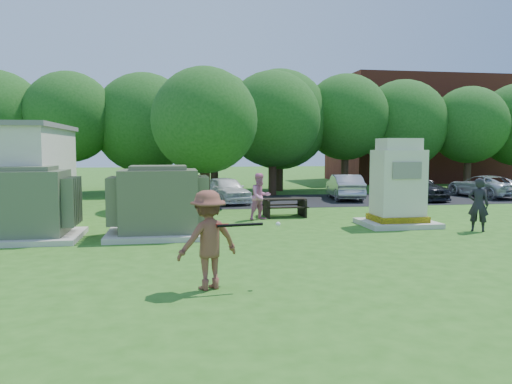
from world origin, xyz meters
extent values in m
plane|color=#2D6619|center=(0.00, 0.00, 0.00)|extent=(120.00, 120.00, 0.00)
cube|color=maroon|center=(18.00, 27.00, 4.00)|extent=(15.00, 8.00, 8.00)
cube|color=#232326|center=(7.00, 13.50, 0.01)|extent=(20.00, 6.00, 0.01)
cube|color=beige|center=(-6.50, 4.50, 0.07)|extent=(3.00, 2.40, 0.15)
cube|color=#556145|center=(-6.50, 4.50, 1.05)|extent=(2.20, 1.80, 1.80)
cube|color=#556145|center=(-6.50, 4.50, 2.01)|extent=(1.60, 1.30, 0.12)
cube|color=#556145|center=(-5.23, 4.50, 1.07)|extent=(0.32, 1.50, 1.35)
cube|color=beige|center=(-2.80, 4.50, 0.07)|extent=(3.00, 2.40, 0.15)
cube|color=#565C40|center=(-2.80, 4.50, 1.05)|extent=(2.20, 1.80, 1.80)
cube|color=#565C40|center=(-2.80, 4.50, 2.01)|extent=(1.60, 1.30, 0.12)
cube|color=#565C40|center=(-4.07, 4.50, 1.07)|extent=(0.32, 1.50, 1.35)
cube|color=#565C40|center=(-1.53, 4.50, 1.07)|extent=(0.32, 1.50, 1.35)
cube|color=beige|center=(4.97, 5.18, 0.08)|extent=(2.38, 1.95, 0.16)
cube|color=yellow|center=(4.97, 5.18, 0.26)|extent=(1.68, 1.35, 0.19)
cube|color=beige|center=(4.97, 5.18, 1.44)|extent=(1.51, 1.19, 2.16)
cube|color=beige|center=(4.97, 5.18, 2.71)|extent=(1.24, 0.97, 0.38)
cube|color=gray|center=(4.97, 4.56, 1.87)|extent=(0.97, 0.04, 0.54)
cube|color=black|center=(1.76, 8.02, 0.66)|extent=(1.60, 0.62, 0.05)
cube|color=black|center=(1.76, 8.51, 0.39)|extent=(1.60, 0.22, 0.04)
cube|color=black|center=(1.76, 7.53, 0.39)|extent=(1.60, 0.22, 0.04)
cube|color=black|center=(1.06, 8.02, 0.33)|extent=(0.07, 1.20, 0.66)
cube|color=black|center=(2.45, 8.02, 0.33)|extent=(0.07, 1.20, 0.66)
imported|color=brown|center=(-1.77, -1.29, 0.91)|extent=(1.34, 1.07, 1.81)
imported|color=black|center=(6.93, 3.70, 0.83)|extent=(0.73, 0.67, 1.66)
imported|color=pink|center=(0.70, 7.27, 0.84)|extent=(1.00, 0.91, 1.69)
imported|color=white|center=(0.08, 13.05, 0.62)|extent=(2.33, 3.91, 1.25)
imported|color=#9F9EA3|center=(6.17, 13.73, 0.63)|extent=(1.88, 3.99, 1.26)
imported|color=black|center=(9.60, 13.19, 0.63)|extent=(2.37, 4.57, 1.26)
imported|color=#BCBBC0|center=(13.77, 13.60, 0.58)|extent=(2.49, 4.40, 1.16)
cylinder|color=black|center=(-1.20, -1.44, 1.19)|extent=(0.85, 0.17, 0.06)
cylinder|color=maroon|center=(-1.52, -1.45, 1.19)|extent=(0.23, 0.09, 0.06)
sphere|color=white|center=(-0.46, -1.26, 1.16)|extent=(0.09, 0.09, 0.09)
cylinder|color=#47301E|center=(-8.00, 18.80, 1.40)|extent=(0.44, 0.44, 2.80)
sphere|color=#235B1C|center=(-8.00, 18.80, 4.30)|extent=(5.00, 5.00, 5.00)
cylinder|color=#47301E|center=(-4.00, 19.60, 1.15)|extent=(0.44, 0.44, 2.30)
sphere|color=#235B1C|center=(-4.00, 19.60, 4.04)|extent=(5.80, 5.80, 5.80)
cylinder|color=#47301E|center=(0.00, 18.70, 1.35)|extent=(0.44, 0.44, 2.70)
sphere|color=#235B1C|center=(0.00, 18.70, 4.32)|extent=(5.40, 5.40, 5.40)
cylinder|color=#47301E|center=(4.00, 19.30, 1.25)|extent=(0.44, 0.44, 2.50)
sphere|color=#235B1C|center=(4.00, 19.30, 4.30)|extent=(6.00, 6.00, 6.00)
cylinder|color=#47301E|center=(8.00, 18.90, 1.45)|extent=(0.44, 0.44, 2.90)
sphere|color=#235B1C|center=(8.00, 18.90, 4.46)|extent=(5.20, 5.20, 5.20)
cylinder|color=#47301E|center=(12.00, 19.50, 1.20)|extent=(0.44, 0.44, 2.40)
sphere|color=#235B1C|center=(12.00, 19.50, 4.08)|extent=(5.60, 5.60, 5.60)
cylinder|color=#47301E|center=(16.00, 18.60, 1.30)|extent=(0.44, 0.44, 2.60)
sphere|color=#235B1C|center=(16.00, 18.60, 4.04)|extent=(4.80, 4.80, 4.80)
cylinder|color=#47301E|center=(-1.00, 11.50, 1.20)|extent=(0.44, 0.44, 2.40)
sphere|color=#235B1C|center=(-1.00, 11.50, 3.78)|extent=(4.60, 4.60, 4.60)
cylinder|color=#47301E|center=(3.00, 16.50, 1.30)|extent=(0.44, 0.44, 2.60)
sphere|color=#235B1C|center=(3.00, 16.50, 4.16)|extent=(5.20, 5.20, 5.20)
camera|label=1|loc=(-2.39, -10.28, 2.57)|focal=35.00mm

